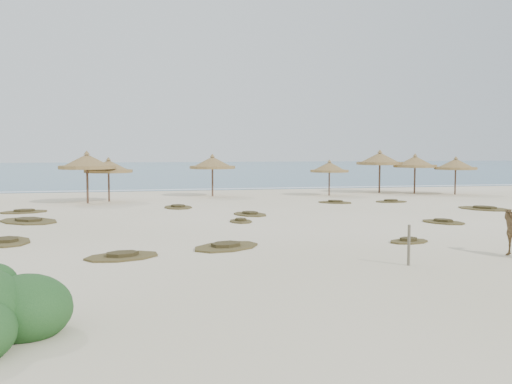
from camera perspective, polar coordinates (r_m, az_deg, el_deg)
The scene contains 24 objects.
ground at distance 19.61m, azimuth 5.39°, elevation -4.92°, with size 160.00×160.00×0.00m, color beige.
ocean at distance 93.66m, azimuth -8.83°, elevation 2.30°, with size 200.00×100.00×0.01m, color #2D6A87.
foam_line at distance 44.93m, azimuth -4.83°, elevation 0.26°, with size 70.00×0.60×0.01m, color white.
palapa_1 at distance 34.49m, azimuth -16.55°, elevation 2.86°, with size 3.72×3.72×3.07m.
palapa_2 at distance 35.28m, azimuth -14.53°, elevation 2.44°, with size 3.72×3.72×2.69m.
palapa_3 at distance 38.12m, azimuth -4.38°, elevation 2.88°, with size 3.97×3.97×2.85m.
palapa_4 at distance 38.97m, azimuth 7.34°, elevation 2.43°, with size 3.24×3.24×2.45m.
palapa_5 at distance 42.21m, azimuth 12.28°, elevation 3.22°, with size 4.23×4.23×3.13m.
palapa_6 at distance 42.08m, azimuth 15.62°, elevation 2.87°, with size 4.00×4.00×2.86m.
palapa_7 at distance 42.00m, azimuth 19.34°, elevation 2.59°, with size 3.14×3.14×2.68m.
fence_post_near at distance 15.95m, azimuth 15.04°, elevation -5.15°, with size 0.08×0.08×1.11m, color #6C6451.
scrub_0 at distance 20.95m, azimuth -23.66°, elevation -4.53°, with size 2.00×2.63×0.16m.
scrub_1 at distance 26.59m, azimuth -21.79°, elevation -2.68°, with size 3.55×3.70×0.16m.
scrub_2 at distance 24.66m, azimuth -1.54°, elevation -2.89°, with size 0.97×1.47×0.16m.
scrub_3 at distance 27.30m, azimuth -0.60°, elevation -2.20°, with size 1.95×2.43×0.16m.
scrub_4 at distance 25.64m, azimuth 18.21°, elevation -2.83°, with size 2.01×2.31×0.16m.
scrub_5 at distance 32.17m, azimuth 21.88°, elevation -1.53°, with size 2.98×3.37×0.16m.
scrub_6 at distance 30.60m, azimuth -22.18°, elevation -1.82°, with size 2.63×2.11×0.16m.
scrub_7 at distance 33.74m, azimuth 7.91°, elevation -1.00°, with size 2.42×2.29×0.16m.
scrub_9 at distance 18.26m, azimuth -3.00°, elevation -5.43°, with size 2.90×2.69×0.16m.
scrub_10 at distance 34.88m, azimuth 13.36°, elevation -0.91°, with size 1.99×1.36×0.16m.
scrub_11 at distance 17.04m, azimuth -13.25°, elevation -6.23°, with size 2.55×2.07×0.16m.
scrub_12 at distance 19.96m, azimuth 15.02°, elevation -4.74°, with size 1.64×1.27×0.16m.
scrub_13 at distance 30.92m, azimuth -7.80°, elevation -1.48°, with size 1.65×2.38×0.16m.
Camera 1 is at (-5.95, -18.42, 3.12)m, focal length 40.00 mm.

